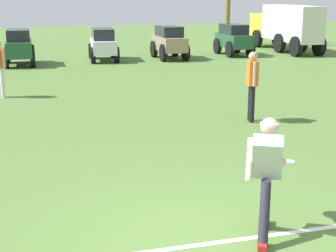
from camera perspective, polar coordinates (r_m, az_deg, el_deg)
ground_plane at (r=6.06m, az=4.15°, el=-13.10°), size 80.00×80.00×0.00m
field_line_paint at (r=6.08m, az=4.04°, el=-12.94°), size 24.45×1.20×0.01m
frisbee_thrower at (r=6.12m, az=10.91°, el=-4.95°), size 0.80×0.91×1.40m
frisbee_in_flight at (r=6.65m, az=12.77°, el=-3.90°), size 0.31×0.31×0.06m
teammate_near_sideline at (r=11.51m, az=9.32°, el=5.06°), size 0.28×0.49×1.56m
parked_car_slot_d at (r=21.37m, az=-16.18°, el=8.49°), size 1.29×2.40×1.40m
parked_car_slot_e at (r=22.13m, az=-7.22°, el=9.09°), size 1.41×2.50×1.34m
parked_car_slot_f at (r=22.51m, az=0.14°, el=9.35°), size 1.24×2.38×1.40m
parked_car_slot_g at (r=24.04m, az=7.29°, el=9.57°), size 1.27×2.40×1.40m
box_truck at (r=26.16m, az=12.93°, el=10.80°), size 1.76×5.97×2.20m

